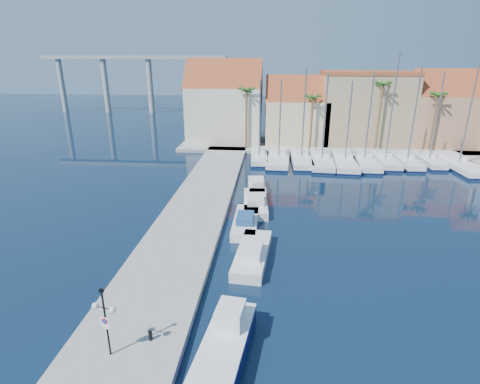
# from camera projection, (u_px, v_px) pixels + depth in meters

# --- Properties ---
(ground) EXTENTS (260.00, 260.00, 0.00)m
(ground) POSITION_uv_depth(u_px,v_px,m) (301.00, 339.00, 19.98)
(ground) COLOR black
(ground) RESTS_ON ground
(quay_west) EXTENTS (6.00, 77.00, 0.50)m
(quay_west) POSITION_uv_depth(u_px,v_px,m) (189.00, 223.00, 33.28)
(quay_west) COLOR gray
(quay_west) RESTS_ON ground
(shore_north) EXTENTS (54.00, 16.00, 0.50)m
(shore_north) POSITION_uv_depth(u_px,v_px,m) (342.00, 143.00, 63.99)
(shore_north) COLOR gray
(shore_north) RESTS_ON ground
(lamp_post) EXTENTS (1.25, 0.55, 3.76)m
(lamp_post) POSITION_uv_depth(u_px,v_px,m) (104.00, 312.00, 17.46)
(lamp_post) COLOR black
(lamp_post) RESTS_ON quay_west
(bollard) EXTENTS (0.20, 0.20, 0.51)m
(bollard) POSITION_uv_depth(u_px,v_px,m) (150.00, 336.00, 19.15)
(bollard) COLOR black
(bollard) RESTS_ON quay_west
(fishing_boat) EXTENTS (2.87, 6.48, 2.19)m
(fishing_boat) POSITION_uv_depth(u_px,v_px,m) (225.00, 344.00, 18.65)
(fishing_boat) COLOR #0E0F57
(fishing_boat) RESTS_ON ground
(motorboat_west_0) EXTENTS (2.77, 6.96, 1.40)m
(motorboat_west_0) POSITION_uv_depth(u_px,v_px,m) (252.00, 254.00, 27.59)
(motorboat_west_0) COLOR white
(motorboat_west_0) RESTS_ON ground
(motorboat_west_1) EXTENTS (2.10, 6.46, 1.40)m
(motorboat_west_1) POSITION_uv_depth(u_px,v_px,m) (246.00, 222.00, 32.93)
(motorboat_west_1) COLOR white
(motorboat_west_1) RESTS_ON ground
(motorboat_west_2) EXTENTS (2.77, 7.18, 1.40)m
(motorboat_west_2) POSITION_uv_depth(u_px,v_px,m) (255.00, 203.00, 37.18)
(motorboat_west_2) COLOR white
(motorboat_west_2) RESTS_ON ground
(motorboat_west_3) EXTENTS (2.33, 5.84, 1.40)m
(motorboat_west_3) POSITION_uv_depth(u_px,v_px,m) (257.00, 186.00, 42.02)
(motorboat_west_3) COLOR white
(motorboat_west_3) RESTS_ON ground
(sailboat_0) EXTENTS (2.75, 8.83, 11.34)m
(sailboat_0) POSITION_uv_depth(u_px,v_px,m) (259.00, 156.00, 54.15)
(sailboat_0) COLOR white
(sailboat_0) RESTS_ON ground
(sailboat_1) EXTENTS (3.64, 11.48, 11.28)m
(sailboat_1) POSITION_uv_depth(u_px,v_px,m) (279.00, 157.00, 53.65)
(sailboat_1) COLOR white
(sailboat_1) RESTS_ON ground
(sailboat_2) EXTENTS (2.94, 10.50, 12.76)m
(sailboat_2) POSITION_uv_depth(u_px,v_px,m) (301.00, 158.00, 53.19)
(sailboat_2) COLOR white
(sailboat_2) RESTS_ON ground
(sailboat_3) EXTENTS (3.67, 11.49, 12.33)m
(sailboat_3) POSITION_uv_depth(u_px,v_px,m) (321.00, 159.00, 52.63)
(sailboat_3) COLOR white
(sailboat_3) RESTS_ON ground
(sailboat_4) EXTENTS (3.77, 11.55, 11.23)m
(sailboat_4) POSITION_uv_depth(u_px,v_px,m) (344.00, 160.00, 52.14)
(sailboat_4) COLOR white
(sailboat_4) RESTS_ON ground
(sailboat_5) EXTENTS (3.32, 11.38, 12.42)m
(sailboat_5) POSITION_uv_depth(u_px,v_px,m) (363.00, 160.00, 52.45)
(sailboat_5) COLOR white
(sailboat_5) RESTS_ON ground
(sailboat_6) EXTENTS (2.50, 9.43, 14.79)m
(sailboat_6) POSITION_uv_depth(u_px,v_px,m) (384.00, 159.00, 52.59)
(sailboat_6) COLOR white
(sailboat_6) RESTS_ON ground
(sailboat_7) EXTENTS (2.41, 8.95, 13.05)m
(sailboat_7) POSITION_uv_depth(u_px,v_px,m) (406.00, 160.00, 52.12)
(sailboat_7) COLOR white
(sailboat_7) RESTS_ON ground
(sailboat_8) EXTENTS (2.35, 8.41, 12.28)m
(sailboat_8) POSITION_uv_depth(u_px,v_px,m) (428.00, 159.00, 52.41)
(sailboat_8) COLOR white
(sailboat_8) RESTS_ON ground
(sailboat_9) EXTENTS (4.02, 12.05, 14.64)m
(sailboat_9) POSITION_uv_depth(u_px,v_px,m) (456.00, 163.00, 50.71)
(sailboat_9) COLOR white
(sailboat_9) RESTS_ON ground
(building_0) EXTENTS (12.30, 9.00, 13.50)m
(building_0) POSITION_uv_depth(u_px,v_px,m) (225.00, 105.00, 62.58)
(building_0) COLOR beige
(building_0) RESTS_ON shore_north
(building_1) EXTENTS (10.30, 8.00, 11.00)m
(building_1) POSITION_uv_depth(u_px,v_px,m) (297.00, 113.00, 62.00)
(building_1) COLOR beige
(building_1) RESTS_ON shore_north
(building_2) EXTENTS (14.20, 10.20, 11.50)m
(building_2) POSITION_uv_depth(u_px,v_px,m) (364.00, 108.00, 61.69)
(building_2) COLOR tan
(building_2) RESTS_ON shore_north
(building_3) EXTENTS (10.30, 8.00, 12.00)m
(building_3) POSITION_uv_depth(u_px,v_px,m) (441.00, 112.00, 59.90)
(building_3) COLOR tan
(building_3) RESTS_ON shore_north
(palm_0) EXTENTS (2.60, 2.60, 10.15)m
(palm_0) POSITION_uv_depth(u_px,v_px,m) (247.00, 92.00, 56.69)
(palm_0) COLOR brown
(palm_0) RESTS_ON shore_north
(palm_1) EXTENTS (2.60, 2.60, 9.15)m
(palm_1) POSITION_uv_depth(u_px,v_px,m) (313.00, 99.00, 56.18)
(palm_1) COLOR brown
(palm_1) RESTS_ON shore_north
(palm_2) EXTENTS (2.60, 2.60, 11.15)m
(palm_2) POSITION_uv_depth(u_px,v_px,m) (383.00, 87.00, 54.71)
(palm_2) COLOR brown
(palm_2) RESTS_ON shore_north
(palm_3) EXTENTS (2.60, 2.60, 9.65)m
(palm_3) POSITION_uv_depth(u_px,v_px,m) (438.00, 97.00, 54.53)
(palm_3) COLOR brown
(palm_3) RESTS_ON shore_north
(viaduct) EXTENTS (48.00, 2.20, 14.45)m
(viaduct) POSITION_uv_depth(u_px,v_px,m) (130.00, 73.00, 96.48)
(viaduct) COLOR #9E9E99
(viaduct) RESTS_ON ground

